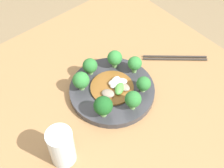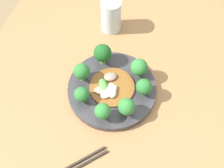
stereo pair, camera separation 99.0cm
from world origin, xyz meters
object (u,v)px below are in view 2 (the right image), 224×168
Objects in this scene: broccoli_northeast at (103,53)px; broccoli_south at (144,87)px; plate at (112,90)px; stirfry_center at (110,87)px; drinking_glass at (111,15)px; broccoli_southeast at (139,67)px; broccoli_west at (103,111)px; broccoli_northwest at (82,95)px; broccoli_southwest at (127,107)px; broccoli_north at (82,72)px.

broccoli_northeast reaches higher than broccoli_south.
plate is 0.02m from stirfry_center.
broccoli_southeast is at bearing -139.41° from drinking_glass.
broccoli_west is 1.03× the size of broccoli_south.
broccoli_northwest is 0.14m from broccoli_northeast.
plate is at bearing 4.12° from broccoli_west.
broccoli_north reaches higher than broccoli_southwest.
broccoli_south is 0.44× the size of stirfry_center.
broccoli_north and broccoli_southeast have the same top height.
plate is 4.85× the size of broccoli_northwest.
broccoli_southeast reaches higher than broccoli_south.
broccoli_northwest is at bearing 90.31° from broccoli_southwest.
drinking_glass reaches higher than broccoli_southwest.
broccoli_southwest is 0.89× the size of broccoli_northeast.
broccoli_southwest reaches higher than broccoli_west.
broccoli_north is at bearing 89.50° from plate.
plate is at bearing -42.28° from stirfry_center.
drinking_glass is (0.23, 0.08, 0.05)m from plate.
broccoli_southwest is at bearing -59.97° from broccoli_west.
stirfry_center is at bearing 100.48° from broccoli_south.
stirfry_center is at bearing -94.25° from broccoli_north.
broccoli_southwest reaches higher than broccoli_northwest.
drinking_glass reaches higher than broccoli_west.
broccoli_southwest is 0.13m from broccoli_southeast.
broccoli_south is 0.10m from stirfry_center.
broccoli_north is 0.09m from stirfry_center.
broccoli_northwest is 0.90× the size of broccoli_west.
broccoli_south is (-0.07, -0.14, -0.01)m from broccoli_northeast.
drinking_glass is (0.29, 0.14, 0.00)m from broccoli_southwest.
drinking_glass is (0.23, -0.01, -0.00)m from broccoli_north.
broccoli_southwest is 1.08× the size of broccoli_south.
plate is at bearing 139.45° from broccoli_southeast.
broccoli_northeast is at bearing 84.86° from broccoli_southeast.
broccoli_west is at bearing -160.21° from broccoli_northeast.
stirfry_center is at bearing -45.30° from broccoli_northwest.
drinking_glass reaches higher than broccoli_northeast.
broccoli_north is 0.91× the size of broccoli_northeast.
drinking_glass is (0.22, 0.17, 0.00)m from broccoli_south.
broccoli_northeast reaches higher than broccoli_southwest.
broccoli_southeast is at bearing -95.14° from broccoli_northeast.
broccoli_south is at bearing -79.52° from stirfry_center.
broccoli_southeast is 0.48× the size of stirfry_center.
broccoli_north reaches higher than broccoli_west.
broccoli_north is (0.06, 0.15, 0.00)m from broccoli_southwest.
broccoli_northwest is at bearing 134.95° from plate.
broccoli_northwest is at bearing 116.47° from broccoli_south.
broccoli_south is at bearing -114.69° from broccoli_northeast.
drinking_glass is at bearing 19.51° from plate.
broccoli_southeast is 0.54× the size of drinking_glass.
broccoli_northeast is at bearing 19.79° from broccoli_west.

